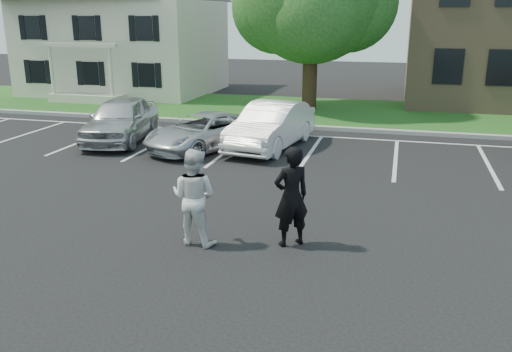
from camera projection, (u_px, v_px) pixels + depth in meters
The scene contains 10 objects.
ground_plane at pixel (243, 250), 10.79m from camera, with size 90.00×90.00×0.00m, color black.
curb at pixel (326, 128), 21.87m from camera, with size 40.00×0.30×0.15m, color gray.
grass_strip at pixel (338, 112), 25.58m from camera, with size 44.00×8.00×0.08m, color #1C4F17.
stall_lines at pixel (355, 149), 18.72m from camera, with size 34.00×5.36×0.01m.
house at pixel (124, 26), 31.38m from camera, with size 10.30×9.22×7.60m.
man_black_suit at pixel (291, 197), 10.75m from camera, with size 0.75×0.49×2.06m, color black.
man_white_shirt at pixel (194, 197), 10.86m from camera, with size 0.96×0.75×1.99m, color silver.
car_silver_west at pixel (121, 119), 19.79m from camera, with size 1.89×4.71×1.60m, color #BABABF.
car_silver_minivan at pixel (203, 132), 18.62m from camera, with size 2.05×4.45×1.24m, color #B4B7BD.
car_white_sedan at pixel (271, 126), 18.77m from camera, with size 1.66×4.76×1.57m, color white.
Camera 1 is at (2.82, -9.50, 4.52)m, focal length 38.00 mm.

